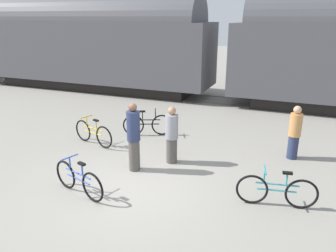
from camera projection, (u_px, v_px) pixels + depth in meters
The scene contains 11 objects.
ground_plane at pixel (130, 185), 7.93m from camera, with size 80.00×80.00×0.00m, color gray.
freight_train at pixel (222, 45), 15.19m from camera, with size 56.59×2.87×5.00m.
rail_near at pixel (216, 103), 15.39m from camera, with size 68.59×0.07×0.01m, color #4C4238.
rail_far at pixel (223, 97), 16.65m from camera, with size 68.59×0.07×0.01m, color #4C4238.
bicycle_black at pixel (148, 124), 11.18m from camera, with size 1.57×0.74×0.90m.
bicycle_yellow at pixel (93, 133), 10.36m from camera, with size 1.67×0.57×0.89m.
bicycle_blue at pixel (79, 180), 7.42m from camera, with size 1.62×0.56×0.87m.
bicycle_teal at pixel (276, 191), 6.96m from camera, with size 1.68×0.46×0.85m.
person_in_navy at pixel (134, 137), 8.45m from camera, with size 0.34×0.34×1.84m.
person_in_tan at pixel (295, 133), 9.22m from camera, with size 0.34×0.34×1.56m.
person_in_grey at pixel (172, 135), 8.95m from camera, with size 0.35×0.35×1.61m.
Camera 1 is at (3.49, -6.21, 3.88)m, focal length 35.00 mm.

